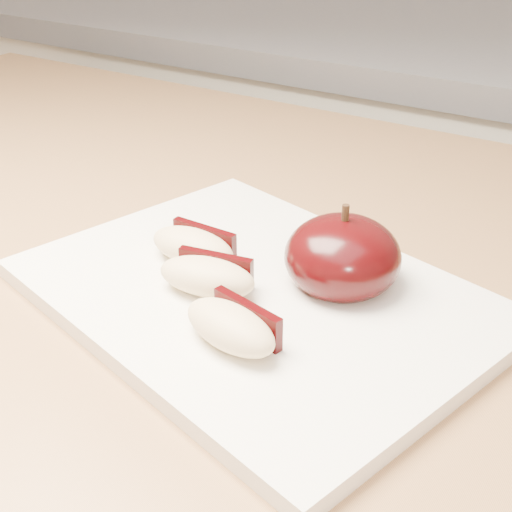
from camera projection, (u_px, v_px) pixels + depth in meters
The scene contains 5 objects.
cutting_board at pixel (256, 296), 0.49m from camera, with size 0.31×0.23×0.01m, color white.
apple_half at pixel (342, 257), 0.48m from camera, with size 0.09×0.09×0.07m.
apple_wedge_a at pixel (194, 246), 0.52m from camera, with size 0.07×0.04×0.02m.
apple_wedge_b at pixel (208, 276), 0.48m from camera, with size 0.07×0.04×0.02m.
apple_wedge_c at pixel (232, 326), 0.43m from camera, with size 0.07×0.05×0.02m.
Camera 1 is at (0.13, 0.05, 1.17)m, focal length 50.00 mm.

